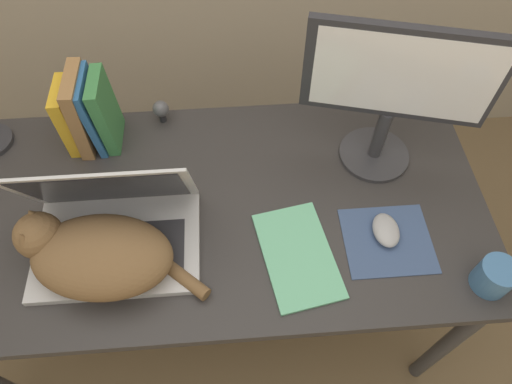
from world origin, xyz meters
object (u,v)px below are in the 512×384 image
(computer_mouse, at_px, (386,230))
(book_row, at_px, (87,112))
(laptop, at_px, (115,229))
(notepad, at_px, (298,255))
(external_monitor, at_px, (395,91))
(cat, at_px, (95,254))
(mug, at_px, (496,276))
(webcam, at_px, (161,110))

(computer_mouse, xyz_separation_m, book_row, (-0.75, 0.37, 0.09))
(laptop, relative_size, notepad, 1.35)
(laptop, bearing_deg, book_row, 105.32)
(laptop, xyz_separation_m, book_row, (-0.09, 0.33, 0.06))
(external_monitor, bearing_deg, notepad, -130.70)
(laptop, relative_size, computer_mouse, 4.12)
(laptop, relative_size, book_row, 1.71)
(external_monitor, bearing_deg, cat, -158.07)
(computer_mouse, height_order, mug, mug)
(laptop, xyz_separation_m, notepad, (0.43, -0.08, -0.05))
(external_monitor, bearing_deg, laptop, -162.80)
(book_row, bearing_deg, laptop, -74.68)
(external_monitor, height_order, mug, external_monitor)
(laptop, bearing_deg, cat, -111.69)
(external_monitor, bearing_deg, book_row, 171.20)
(book_row, relative_size, webcam, 3.21)
(book_row, bearing_deg, cat, -81.52)
(book_row, xyz_separation_m, mug, (0.96, -0.52, -0.07))
(computer_mouse, relative_size, mug, 0.79)
(notepad, height_order, mug, mug)
(cat, xyz_separation_m, webcam, (0.12, 0.47, -0.03))
(laptop, distance_m, external_monitor, 0.74)
(computer_mouse, relative_size, webcam, 1.33)
(cat, bearing_deg, notepad, -0.46)
(external_monitor, distance_m, book_row, 0.80)
(book_row, bearing_deg, notepad, -38.09)
(cat, height_order, external_monitor, external_monitor)
(external_monitor, relative_size, mug, 3.58)
(laptop, height_order, book_row, laptop)
(cat, distance_m, mug, 0.91)
(external_monitor, bearing_deg, mug, -65.00)
(computer_mouse, bearing_deg, mug, -34.98)
(laptop, xyz_separation_m, computer_mouse, (0.66, -0.04, -0.03))
(book_row, bearing_deg, mug, -28.22)
(external_monitor, height_order, notepad, external_monitor)
(mug, bearing_deg, computer_mouse, 145.02)
(cat, xyz_separation_m, mug, (0.90, -0.11, -0.03))
(laptop, relative_size, cat, 0.91)
(book_row, bearing_deg, external_monitor, -8.80)
(notepad, bearing_deg, external_monitor, 49.30)
(laptop, relative_size, mug, 3.25)
(computer_mouse, bearing_deg, book_row, 153.87)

